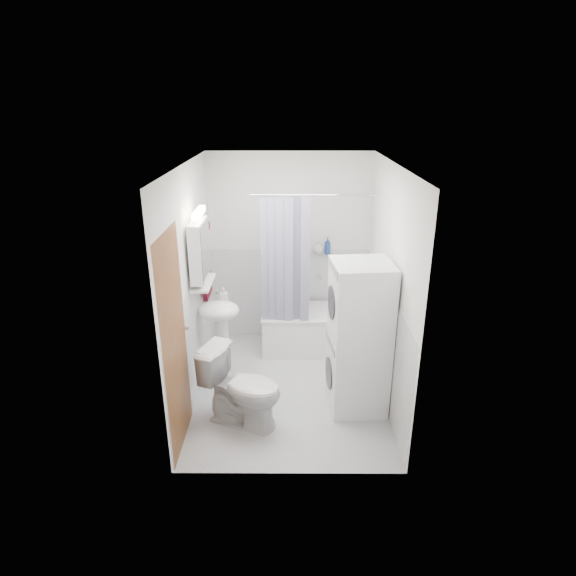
{
  "coord_description": "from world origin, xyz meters",
  "views": [
    {
      "loc": [
        0.0,
        -4.52,
        2.96
      ],
      "look_at": [
        -0.02,
        0.15,
        1.12
      ],
      "focal_mm": 30.0,
      "sensor_mm": 36.0,
      "label": 1
    }
  ],
  "objects_px": {
    "bathtub": "(316,328)",
    "toilet": "(243,388)",
    "sink": "(220,323)",
    "washer_dryer": "(358,338)"
  },
  "relations": [
    {
      "from": "bathtub",
      "to": "washer_dryer",
      "type": "bearing_deg",
      "value": -74.46
    },
    {
      "from": "bathtub",
      "to": "toilet",
      "type": "height_order",
      "value": "toilet"
    },
    {
      "from": "bathtub",
      "to": "toilet",
      "type": "bearing_deg",
      "value": -117.43
    },
    {
      "from": "sink",
      "to": "toilet",
      "type": "relative_size",
      "value": 1.33
    },
    {
      "from": "sink",
      "to": "toilet",
      "type": "xyz_separation_m",
      "value": [
        0.3,
        -0.77,
        -0.32
      ]
    },
    {
      "from": "bathtub",
      "to": "toilet",
      "type": "xyz_separation_m",
      "value": [
        -0.78,
        -1.51,
        0.1
      ]
    },
    {
      "from": "bathtub",
      "to": "toilet",
      "type": "distance_m",
      "value": 1.71
    },
    {
      "from": "toilet",
      "to": "bathtub",
      "type": "bearing_deg",
      "value": -5.98
    },
    {
      "from": "toilet",
      "to": "sink",
      "type": "bearing_deg",
      "value": 42.96
    },
    {
      "from": "sink",
      "to": "bathtub",
      "type": "bearing_deg",
      "value": 34.22
    }
  ]
}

